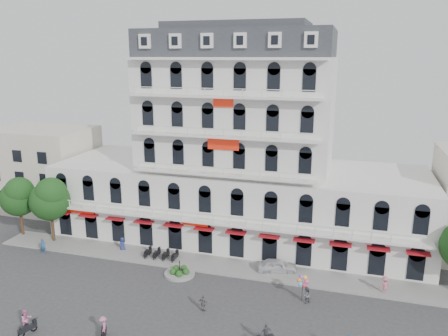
% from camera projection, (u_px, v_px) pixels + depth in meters
% --- Properties ---
extents(ground, '(120.00, 120.00, 0.00)m').
position_uv_depth(ground, '(186.00, 311.00, 39.11)').
color(ground, '#38383A').
rests_on(ground, ground).
extents(sidewalk, '(53.00, 4.00, 0.16)m').
position_uv_depth(sidewalk, '(216.00, 265.00, 47.45)').
color(sidewalk, gray).
rests_on(sidewalk, ground).
extents(main_building, '(45.00, 15.00, 25.80)m').
position_uv_depth(main_building, '(237.00, 158.00, 53.34)').
color(main_building, silver).
rests_on(main_building, ground).
extents(flank_building_west, '(14.00, 10.00, 12.00)m').
position_uv_depth(flank_building_west, '(44.00, 168.00, 64.36)').
color(flank_building_west, beige).
rests_on(flank_building_west, ground).
extents(traffic_island, '(3.20, 3.20, 1.60)m').
position_uv_depth(traffic_island, '(180.00, 272.00, 45.44)').
color(traffic_island, gray).
rests_on(traffic_island, ground).
extents(parked_scooter_row, '(4.40, 1.80, 1.10)m').
position_uv_depth(parked_scooter_row, '(161.00, 259.00, 49.02)').
color(parked_scooter_row, black).
rests_on(parked_scooter_row, ground).
extents(tree_west_outer, '(4.50, 4.48, 7.76)m').
position_uv_depth(tree_west_outer, '(19.00, 195.00, 54.11)').
color(tree_west_outer, '#382314').
rests_on(tree_west_outer, ground).
extents(tree_west_inner, '(4.76, 4.76, 8.25)m').
position_uv_depth(tree_west_inner, '(50.00, 198.00, 52.20)').
color(tree_west_inner, '#382314').
rests_on(tree_west_inner, ground).
extents(parked_car, '(4.44, 2.69, 1.41)m').
position_uv_depth(parked_car, '(277.00, 266.00, 45.96)').
color(parked_car, silver).
rests_on(parked_car, ground).
extents(rider_southwest, '(0.95, 1.64, 2.30)m').
position_uv_depth(rider_southwest, '(27.00, 321.00, 35.50)').
color(rider_southwest, black).
rests_on(rider_southwest, ground).
extents(rider_northeast, '(1.50, 1.10, 1.97)m').
position_uv_depth(rider_northeast, '(266.00, 335.00, 34.13)').
color(rider_northeast, black).
rests_on(rider_northeast, ground).
extents(rider_center, '(1.02, 1.56, 2.09)m').
position_uv_depth(rider_center, '(103.00, 328.00, 34.85)').
color(rider_center, black).
rests_on(rider_center, ground).
extents(pedestrian_left, '(0.87, 0.63, 1.64)m').
position_uv_depth(pedestrian_left, '(122.00, 244.00, 50.89)').
color(pedestrian_left, navy).
rests_on(pedestrian_left, ground).
extents(pedestrian_mid, '(0.99, 0.57, 1.58)m').
position_uv_depth(pedestrian_mid, '(203.00, 303.00, 38.81)').
color(pedestrian_mid, slate).
rests_on(pedestrian_mid, ground).
extents(pedestrian_right, '(1.34, 1.22, 1.81)m').
position_uv_depth(pedestrian_right, '(385.00, 285.00, 41.65)').
color(pedestrian_right, '#C0667B').
rests_on(pedestrian_right, ground).
extents(pedestrian_far, '(0.76, 0.65, 1.77)m').
position_uv_depth(pedestrian_far, '(43.00, 246.00, 50.19)').
color(pedestrian_far, '#2A5180').
rests_on(pedestrian_far, ground).
extents(balloon_vendor, '(1.47, 1.32, 2.45)m').
position_uv_depth(balloon_vendor, '(305.00, 289.00, 40.19)').
color(balloon_vendor, '#5C5F64').
rests_on(balloon_vendor, ground).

